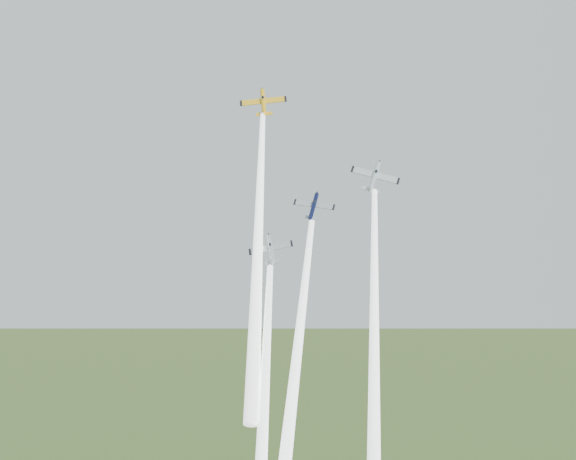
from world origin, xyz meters
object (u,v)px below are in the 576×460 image
Objects in this scene: plane_silver_right at (375,177)px; plane_yellow at (263,102)px; plane_navy at (314,206)px; plane_silver_low at (271,250)px.

plane_yellow is at bearing 167.96° from plane_silver_right.
plane_navy is 13.76m from plane_silver_right.
plane_yellow is 33.59m from plane_silver_low.
plane_yellow is 1.27× the size of plane_navy.
plane_silver_low is at bearing -137.08° from plane_silver_right.
plane_navy is 11.59m from plane_silver_low.
plane_silver_right is (20.46, -2.71, -14.54)m from plane_yellow.
plane_silver_low is (-14.58, -15.86, -12.83)m from plane_silver_right.
plane_navy is at bearing -56.58° from plane_yellow.
plane_navy is at bearing 43.69° from plane_silver_low.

